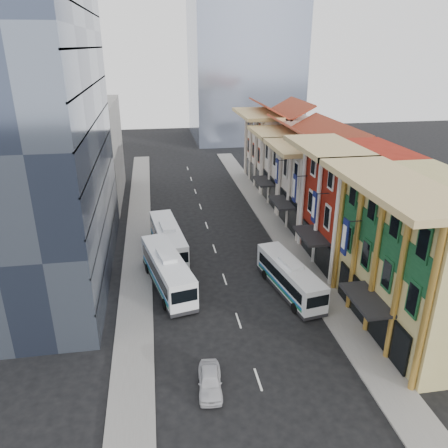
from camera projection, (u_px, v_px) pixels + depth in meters
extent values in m
plane|color=black|center=(262.00, 390.00, 28.96)|extent=(200.00, 200.00, 0.00)
cube|color=slate|center=(287.00, 243.00, 50.29)|extent=(3.00, 90.00, 0.15)
cube|color=slate|center=(138.00, 254.00, 47.73)|extent=(3.00, 90.00, 0.15)
cube|color=tan|center=(426.00, 260.00, 33.35)|extent=(8.00, 14.00, 12.00)
cube|color=maroon|center=(357.00, 207.00, 44.30)|extent=(8.00, 10.00, 12.00)
cube|color=beige|center=(322.00, 188.00, 53.35)|extent=(8.00, 9.00, 10.00)
cube|color=beige|center=(299.00, 169.00, 61.56)|extent=(8.00, 9.00, 10.00)
cube|color=beige|center=(278.00, 149.00, 70.95)|extent=(8.00, 12.00, 11.00)
cube|color=#364056|center=(25.00, 122.00, 38.04)|extent=(12.00, 26.00, 30.00)
cube|color=gray|center=(83.00, 153.00, 62.22)|extent=(10.00, 18.00, 14.00)
imported|color=silver|center=(210.00, 381.00, 28.82)|extent=(1.91, 3.99, 1.31)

